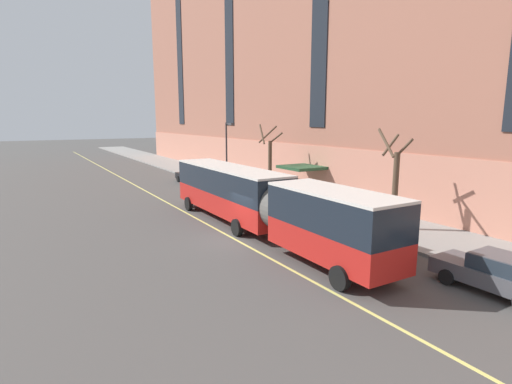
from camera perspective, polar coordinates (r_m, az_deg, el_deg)
The scene contains 12 objects.
ground_plane at distance 22.66m, azimuth -2.51°, elevation -6.74°, with size 260.00×260.00×0.00m, color #4C4947.
sidewalk at distance 30.27m, azimuth 10.55°, elevation -2.40°, with size 5.80×160.00×0.15m, color gray.
city_bus at distance 23.11m, azimuth 0.39°, elevation -1.03°, with size 2.95×19.82×3.61m.
parked_car_black_0 at distance 42.92m, azimuth -9.27°, elevation 2.31°, with size 2.03×4.62×1.56m.
parked_car_black_1 at distance 28.42m, azimuth 3.17°, elevation -1.60°, with size 2.13×4.57×1.56m.
parked_car_darkgray_3 at distance 18.24m, azimuth 31.17°, elevation -9.93°, with size 2.06×4.61×1.56m.
parked_car_red_4 at distance 35.10m, azimuth -4.07°, elevation 0.66°, with size 1.99×4.26×1.56m.
parked_car_darkgray_5 at distance 21.66m, azimuth 16.28°, elevation -5.80°, with size 2.01×4.41×1.56m.
street_tree_mid_block at distance 25.03m, azimuth 19.18°, elevation 1.31°, with size 1.77×1.73×5.99m.
street_tree_far_uptown at distance 35.40m, azimuth 1.95°, elevation 4.50°, with size 2.08×1.72×6.10m.
street_lamp at distance 38.58m, azimuth -4.08°, elevation 6.37°, with size 0.36×1.48×6.23m.
lane_centerline at distance 25.15m, azimuth -6.17°, elevation -5.05°, with size 0.16×140.00×0.01m, color #E0D66B.
Camera 1 is at (-10.24, -19.09, 6.62)m, focal length 28.00 mm.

